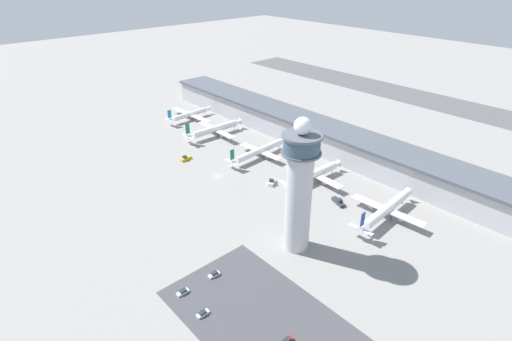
{
  "coord_description": "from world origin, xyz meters",
  "views": [
    {
      "loc": [
        154.8,
        -111.04,
        103.84
      ],
      "look_at": [
        25.02,
        5.39,
        11.43
      ],
      "focal_mm": 28.0,
      "sensor_mm": 36.0,
      "label": 1
    }
  ],
  "objects": [
    {
      "name": "airplane_gate_alpha",
      "position": [
        -82.54,
        37.21,
        4.07
      ],
      "size": [
        41.81,
        36.93,
        11.54
      ],
      "color": "white",
      "rests_on": "ground"
    },
    {
      "name": "car_black_suv",
      "position": [
        60.71,
        -47.48,
        0.61
      ],
      "size": [
        2.05,
        4.56,
        1.56
      ],
      "color": "black",
      "rests_on": "ground"
    },
    {
      "name": "runway_strip",
      "position": [
        0.0,
        211.22,
        0.0
      ],
      "size": [
        381.49,
        44.0,
        0.01
      ],
      "primitive_type": "cube",
      "color": "#515154",
      "rests_on": "ground"
    },
    {
      "name": "control_tower",
      "position": [
        69.04,
        -12.2,
        28.32
      ],
      "size": [
        14.73,
        14.73,
        55.82
      ],
      "color": "#BCBCC1",
      "rests_on": "ground"
    },
    {
      "name": "airplane_gate_echo",
      "position": [
        82.39,
        32.33,
        4.64
      ],
      "size": [
        35.32,
        44.75,
        13.07
      ],
      "color": "white",
      "rests_on": "ground"
    },
    {
      "name": "airplane_gate_bravo",
      "position": [
        -46.17,
        32.63,
        4.68
      ],
      "size": [
        36.92,
        43.26,
        13.98
      ],
      "color": "white",
      "rests_on": "ground"
    },
    {
      "name": "car_maroon_suv",
      "position": [
        73.1,
        -61.33,
        0.56
      ],
      "size": [
        1.84,
        4.49,
        1.45
      ],
      "color": "black",
      "rests_on": "ground"
    },
    {
      "name": "airplane_gate_delta",
      "position": [
        38.34,
        34.32,
        4.2
      ],
      "size": [
        35.82,
        40.18,
        13.04
      ],
      "color": "white",
      "rests_on": "ground"
    },
    {
      "name": "ground_plane",
      "position": [
        0.0,
        0.0,
        0.0
      ],
      "size": [
        1000.0,
        1000.0,
        0.0
      ],
      "primitive_type": "plane",
      "color": "gray"
    },
    {
      "name": "car_blue_compact",
      "position": [
        99.09,
        -48.21,
        0.58
      ],
      "size": [
        1.83,
        4.31,
        1.5
      ],
      "color": "black",
      "rests_on": "ground"
    },
    {
      "name": "airplane_gate_charlie",
      "position": [
        -2.45,
        32.63,
        4.02
      ],
      "size": [
        30.75,
        45.3,
        11.91
      ],
      "color": "white",
      "rests_on": "ground"
    },
    {
      "name": "service_truck_catering",
      "position": [
        -28.37,
        -1.95,
        0.97
      ],
      "size": [
        3.38,
        7.45,
        2.79
      ],
      "color": "black",
      "rests_on": "ground"
    },
    {
      "name": "parking_lot_surface",
      "position": [
        85.89,
        -47.96,
        0.0
      ],
      "size": [
        64.0,
        40.0,
        0.01
      ],
      "primitive_type": "cube",
      "color": "#424247",
      "rests_on": "ground"
    },
    {
      "name": "terminal_building",
      "position": [
        0.0,
        70.0,
        8.05
      ],
      "size": [
        254.33,
        25.0,
        15.91
      ],
      "color": "#B2B2B7",
      "rests_on": "ground"
    },
    {
      "name": "service_truck_fuel",
      "position": [
        60.71,
        26.52,
        1.04
      ],
      "size": [
        8.67,
        5.17,
        2.99
      ],
      "color": "black",
      "rests_on": "ground"
    },
    {
      "name": "car_green_van",
      "position": [
        60.51,
        -60.98,
        0.58
      ],
      "size": [
        1.79,
        4.48,
        1.5
      ],
      "color": "black",
      "rests_on": "ground"
    },
    {
      "name": "service_truck_baggage",
      "position": [
        25.72,
        15.94,
        1.11
      ],
      "size": [
        5.6,
        7.03,
        3.17
      ],
      "color": "black",
      "rests_on": "ground"
    }
  ]
}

